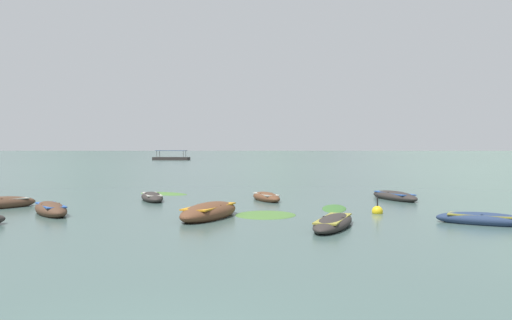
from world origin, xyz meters
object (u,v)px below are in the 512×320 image
object	(u,v)px
rowboat_1	(152,197)
mooring_buoy	(377,211)
rowboat_0	(333,223)
rowboat_2	(266,197)
rowboat_6	(483,220)
rowboat_7	(394,196)
rowboat_4	(209,212)
ferry_0	(171,158)
rowboat_3	(51,209)

from	to	relation	value
rowboat_1	mooring_buoy	distance (m)	11.53
rowboat_0	rowboat_2	size ratio (longest dim) A/B	1.31
rowboat_6	rowboat_7	size ratio (longest dim) A/B	0.78
rowboat_4	ferry_0	world-z (taller)	ferry_0
mooring_buoy	rowboat_6	bearing A→B (deg)	-47.40
rowboat_4	rowboat_7	bearing A→B (deg)	38.63
rowboat_0	rowboat_2	distance (m)	9.48
rowboat_7	rowboat_6	bearing A→B (deg)	-86.72
rowboat_4	rowboat_3	bearing A→B (deg)	169.09
rowboat_1	rowboat_3	size ratio (longest dim) A/B	1.00
ferry_0	mooring_buoy	xyz separation A→B (m)	(23.28, -107.75, -0.35)
rowboat_4	mooring_buoy	xyz separation A→B (m)	(6.66, 1.23, -0.13)
rowboat_2	rowboat_3	xyz separation A→B (m)	(-8.78, -5.54, 0.02)
rowboat_6	mooring_buoy	xyz separation A→B (m)	(-2.87, 3.13, -0.07)
rowboat_1	rowboat_4	size ratio (longest dim) A/B	0.82
rowboat_2	ferry_0	distance (m)	103.96
rowboat_0	rowboat_6	bearing A→B (deg)	6.79
rowboat_3	rowboat_2	bearing A→B (deg)	32.25
rowboat_1	ferry_0	size ratio (longest dim) A/B	0.39
rowboat_1	ferry_0	world-z (taller)	ferry_0
rowboat_1	rowboat_2	bearing A→B (deg)	-1.56
rowboat_0	rowboat_6	xyz separation A→B (m)	(5.27, 0.63, 0.01)
rowboat_3	ferry_0	size ratio (longest dim) A/B	0.39
rowboat_2	rowboat_6	distance (m)	11.23
rowboat_7	mooring_buoy	bearing A→B (deg)	-111.50
rowboat_1	rowboat_2	size ratio (longest dim) A/B	1.13
rowboat_0	mooring_buoy	distance (m)	4.45
rowboat_7	mooring_buoy	distance (m)	6.42
rowboat_0	rowboat_1	xyz separation A→B (m)	(-7.63, 9.45, 0.01)
rowboat_0	ferry_0	bearing A→B (deg)	100.61
rowboat_4	mooring_buoy	world-z (taller)	mooring_buoy
rowboat_4	ferry_0	size ratio (longest dim) A/B	0.48
rowboat_4	mooring_buoy	size ratio (longest dim) A/B	4.95
rowboat_4	rowboat_7	size ratio (longest dim) A/B	1.07
rowboat_4	rowboat_6	bearing A→B (deg)	-11.26
rowboat_2	mooring_buoy	xyz separation A→B (m)	(4.26, -5.54, -0.07)
rowboat_3	ferry_0	world-z (taller)	ferry_0
rowboat_3	rowboat_7	xyz separation A→B (m)	(15.39, 5.97, -0.02)
mooring_buoy	rowboat_7	bearing A→B (deg)	68.50
rowboat_1	rowboat_3	bearing A→B (deg)	-117.90
rowboat_2	ferry_0	size ratio (longest dim) A/B	0.35
rowboat_3	rowboat_6	world-z (taller)	rowboat_3
rowboat_1	rowboat_3	xyz separation A→B (m)	(-3.02, -5.70, 0.03)
rowboat_2	rowboat_4	xyz separation A→B (m)	(-2.40, -6.77, 0.06)
rowboat_4	mooring_buoy	distance (m)	6.77
rowboat_2	rowboat_3	world-z (taller)	rowboat_3
rowboat_2	rowboat_7	bearing A→B (deg)	3.76
rowboat_2	rowboat_3	bearing A→B (deg)	-147.75
rowboat_6	rowboat_2	bearing A→B (deg)	129.47
rowboat_3	mooring_buoy	distance (m)	13.04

